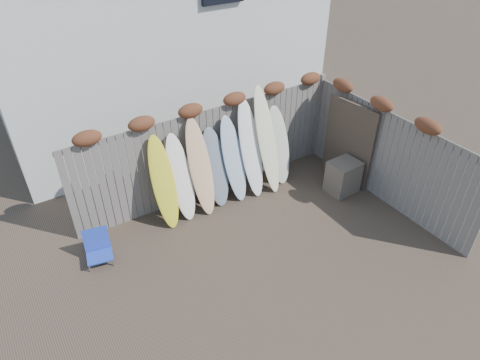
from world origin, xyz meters
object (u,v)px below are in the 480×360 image
lattice_panel (348,143)px  beach_chair (98,247)px  surfboard_0 (164,183)px  wooden_crate (343,177)px

lattice_panel → beach_chair: bearing=168.2°
beach_chair → lattice_panel: bearing=-4.9°
beach_chair → surfboard_0: (1.52, 0.33, 0.66)m
lattice_panel → surfboard_0: 4.18m
beach_chair → surfboard_0: 1.69m
wooden_crate → surfboard_0: surfboard_0 is taller
wooden_crate → lattice_panel: bearing=42.3°
lattice_panel → surfboard_0: bearing=162.0°
beach_chair → surfboard_0: size_ratio=0.31×
wooden_crate → lattice_panel: (0.37, 0.34, 0.58)m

